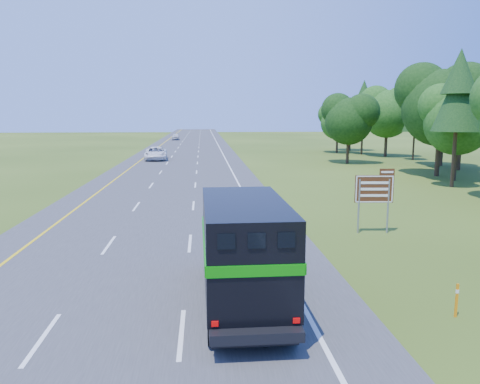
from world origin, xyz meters
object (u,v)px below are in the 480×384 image
Objects in this scene: white_suv at (156,153)px; horse_truck at (243,247)px; exit_sign at (375,192)px; far_car at (176,137)px.

horse_truck is at bearing -85.09° from white_suv.
exit_sign reaches higher than white_suv.
exit_sign is (14.54, -39.21, 1.23)m from white_suv.
white_suv is at bearing -92.61° from far_car.
far_car is (-0.12, 48.30, -0.11)m from white_suv.
white_suv is 41.84m from exit_sign.
white_suv is at bearing 114.70° from exit_sign.
horse_truck is at bearing -88.36° from far_car.
horse_truck is 1.78× the size of far_car.
horse_truck reaches higher than far_car.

